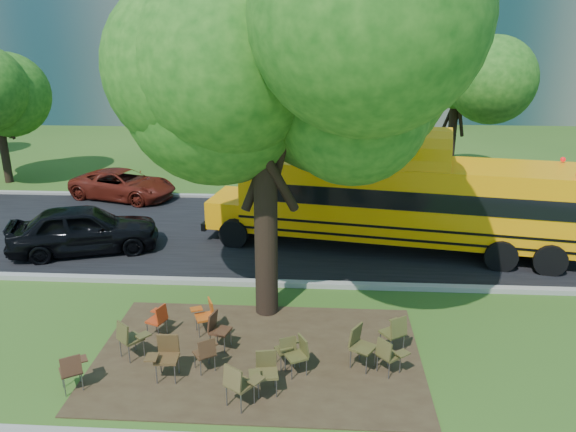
# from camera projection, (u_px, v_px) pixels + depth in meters

# --- Properties ---
(ground) EXTENTS (160.00, 160.00, 0.00)m
(ground) POSITION_uv_depth(u_px,v_px,m) (217.00, 342.00, 12.73)
(ground) COLOR #2D5219
(ground) RESTS_ON ground
(dirt_patch) EXTENTS (7.00, 4.50, 0.03)m
(dirt_patch) POSITION_uv_depth(u_px,v_px,m) (259.00, 356.00, 12.20)
(dirt_patch) COLOR #382819
(dirt_patch) RESTS_ON ground
(asphalt_road) EXTENTS (80.00, 8.00, 0.04)m
(asphalt_road) POSITION_uv_depth(u_px,v_px,m) (254.00, 233.00, 19.34)
(asphalt_road) COLOR black
(asphalt_road) RESTS_ON ground
(kerb_near) EXTENTS (80.00, 0.25, 0.14)m
(kerb_near) POSITION_uv_depth(u_px,v_px,m) (237.00, 282.00, 15.54)
(kerb_near) COLOR gray
(kerb_near) RESTS_ON ground
(kerb_far) EXTENTS (80.00, 0.25, 0.14)m
(kerb_far) POSITION_uv_depth(u_px,v_px,m) (266.00, 197.00, 23.19)
(kerb_far) COLOR gray
(kerb_far) RESTS_ON ground
(bg_tree_2) EXTENTS (4.80, 4.80, 6.62)m
(bg_tree_2) POSITION_uv_depth(u_px,v_px,m) (171.00, 83.00, 26.78)
(bg_tree_2) COLOR black
(bg_tree_2) RESTS_ON ground
(bg_tree_3) EXTENTS (5.60, 5.60, 7.84)m
(bg_tree_3) POSITION_uv_depth(u_px,v_px,m) (458.00, 70.00, 23.86)
(bg_tree_3) COLOR black
(bg_tree_3) RESTS_ON ground
(main_tree) EXTENTS (7.20, 7.20, 9.57)m
(main_tree) POSITION_uv_depth(u_px,v_px,m) (264.00, 68.00, 12.17)
(main_tree) COLOR black
(main_tree) RESTS_ON ground
(school_bus) EXTENTS (11.85, 4.34, 2.84)m
(school_bus) POSITION_uv_depth(u_px,v_px,m) (405.00, 199.00, 17.60)
(school_bus) COLOR #FF9D08
(school_bus) RESTS_ON ground
(chair_0) EXTENTS (0.56, 0.70, 0.84)m
(chair_0) POSITION_uv_depth(u_px,v_px,m) (72.00, 368.00, 10.89)
(chair_0) COLOR #492A1A
(chair_0) RESTS_ON ground
(chair_1) EXTENTS (0.78, 0.62, 0.91)m
(chair_1) POSITION_uv_depth(u_px,v_px,m) (129.00, 336.00, 11.92)
(chair_1) COLOR #4B4320
(chair_1) RESTS_ON ground
(chair_2) EXTENTS (0.53, 0.67, 0.80)m
(chair_2) POSITION_uv_depth(u_px,v_px,m) (206.00, 351.00, 11.51)
(chair_2) COLOR #482D1A
(chair_2) RESTS_ON ground
(chair_3) EXTENTS (0.61, 0.58, 0.94)m
(chair_3) POSITION_uv_depth(u_px,v_px,m) (166.00, 353.00, 11.28)
(chair_3) COLOR #50371C
(chair_3) RESTS_ON ground
(chair_4) EXTENTS (0.79, 0.63, 0.93)m
(chair_4) POSITION_uv_depth(u_px,v_px,m) (239.00, 382.00, 10.37)
(chair_4) COLOR brown
(chair_4) RESTS_ON ground
(chair_5) EXTENTS (0.59, 0.59, 0.88)m
(chair_5) POSITION_uv_depth(u_px,v_px,m) (265.00, 368.00, 10.84)
(chair_5) COLOR #4F4622
(chair_5) RESTS_ON ground
(chair_6) EXTENTS (0.68, 0.57, 0.84)m
(chair_6) POSITION_uv_depth(u_px,v_px,m) (298.00, 351.00, 11.44)
(chair_6) COLOR #4B4820
(chair_6) RESTS_ON ground
(chair_7) EXTENTS (0.71, 0.57, 0.84)m
(chair_7) POSITION_uv_depth(u_px,v_px,m) (389.00, 353.00, 11.39)
(chair_7) COLOR #4E4621
(chair_7) RESTS_ON ground
(chair_8) EXTENTS (0.50, 0.64, 0.80)m
(chair_8) POSITION_uv_depth(u_px,v_px,m) (158.00, 317.00, 12.84)
(chair_8) COLOR #B33413
(chair_8) RESTS_ON ground
(chair_9) EXTENTS (0.67, 0.58, 0.85)m
(chair_9) POSITION_uv_depth(u_px,v_px,m) (206.00, 313.00, 12.96)
(chair_9) COLOR #AE4912
(chair_9) RESTS_ON ground
(chair_10) EXTENTS (0.52, 0.67, 0.87)m
(chair_10) POSITION_uv_depth(u_px,v_px,m) (218.00, 328.00, 12.31)
(chair_10) COLOR #452818
(chair_10) RESTS_ON ground
(chair_11) EXTENTS (0.53, 0.61, 0.78)m
(chair_11) POSITION_uv_depth(u_px,v_px,m) (287.00, 347.00, 11.66)
(chair_11) COLOR #49431F
(chair_11) RESTS_ON ground
(chair_12) EXTENTS (0.64, 0.81, 0.95)m
(chair_12) POSITION_uv_depth(u_px,v_px,m) (360.00, 344.00, 11.60)
(chair_12) COLOR #4E4822
(chair_12) RESTS_ON ground
(chair_13) EXTENTS (0.61, 0.77, 0.92)m
(chair_13) POSITION_uv_depth(u_px,v_px,m) (395.00, 330.00, 12.15)
(chair_13) COLOR #504D23
(chair_13) RESTS_ON ground
(black_car) EXTENTS (4.85, 3.09, 1.54)m
(black_car) POSITION_uv_depth(u_px,v_px,m) (84.00, 229.00, 17.59)
(black_car) COLOR black
(black_car) RESTS_ON ground
(bg_car_red) EXTENTS (4.73, 3.11, 1.21)m
(bg_car_red) POSITION_uv_depth(u_px,v_px,m) (123.00, 185.00, 23.08)
(bg_car_red) COLOR #59180F
(bg_car_red) RESTS_ON ground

